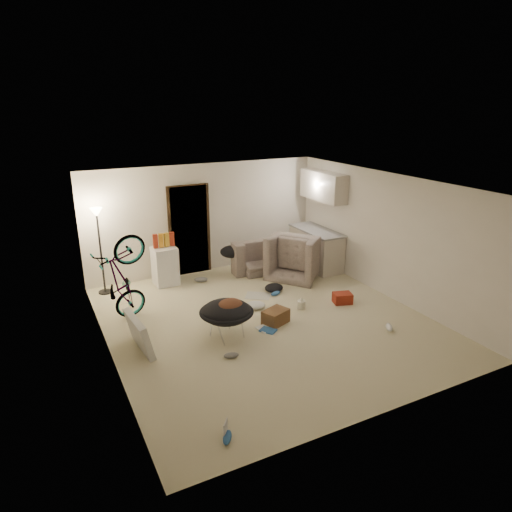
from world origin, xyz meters
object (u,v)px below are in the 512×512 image
drink_case_a (276,317)px  drink_case_b (342,298)px  bicycle (123,299)px  juicer (301,304)px  kitchen_counter (316,249)px  floor_lamp (99,233)px  saucer_chair (227,316)px  sofa (269,256)px  tv_box (139,334)px  mini_fridge (165,266)px  armchair (298,259)px

drink_case_a → drink_case_b: bearing=-15.9°
bicycle → juicer: 3.32m
kitchen_counter → drink_case_b: size_ratio=4.24×
drink_case_a → juicer: 0.81m
floor_lamp → saucer_chair: 3.40m
sofa → tv_box: tv_box is taller
drink_case_b → juicer: size_ratio=1.56×
drink_case_a → drink_case_b: (1.61, 0.16, -0.03)m
floor_lamp → sofa: floor_lamp is taller
juicer → mini_fridge: bearing=129.4°
saucer_chair → kitchen_counter: bearing=34.2°
bicycle → mini_fridge: size_ratio=2.00×
saucer_chair → juicer: saucer_chair is taller
armchair → saucer_chair: 3.31m
floor_lamp → kitchen_counter: (4.83, -0.65, -0.87)m
bicycle → saucer_chair: 1.98m
floor_lamp → juicer: (3.25, -2.51, -1.21)m
kitchen_counter → juicer: kitchen_counter is taller
saucer_chair → drink_case_b: (2.60, 0.23, -0.28)m
mini_fridge → kitchen_counter: bearing=-10.5°
drink_case_a → drink_case_b: drink_case_a is taller
drink_case_b → mini_fridge: bearing=154.8°
sofa → armchair: (0.38, -0.72, 0.08)m
tv_box → drink_case_a: 2.42m
floor_lamp → mini_fridge: (1.28, -0.10, -0.89)m
saucer_chair → sofa: bearing=50.0°
drink_case_a → kitchen_counter: bearing=21.5°
kitchen_counter → tv_box: bearing=-156.9°
bicycle → tv_box: (0.00, -1.15, -0.15)m
armchair → mini_fridge: mini_fridge is taller
floor_lamp → drink_case_b: (4.12, -2.67, -1.20)m
kitchen_counter → saucer_chair: 4.00m
drink_case_b → kitchen_counter: bearing=87.4°
saucer_chair → drink_case_a: (0.99, 0.07, -0.26)m
sofa → drink_case_b: 2.50m
saucer_chair → drink_case_a: 1.02m
bicycle → drink_case_a: bicycle is taller
drink_case_a → tv_box: bearing=154.6°
floor_lamp → armchair: bearing=-12.4°
bicycle → mini_fridge: bearing=-49.7°
floor_lamp → kitchen_counter: size_ratio=1.21×
drink_case_a → drink_case_b: size_ratio=1.27×
kitchen_counter → drink_case_a: 3.20m
drink_case_a → juicer: size_ratio=1.97×
armchair → juicer: size_ratio=4.94×
mini_fridge → juicer: size_ratio=3.68×
kitchen_counter → drink_case_b: 2.17m
armchair → juicer: bearing=112.3°
sofa → mini_fridge: bearing=1.3°
kitchen_counter → bicycle: size_ratio=0.90×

